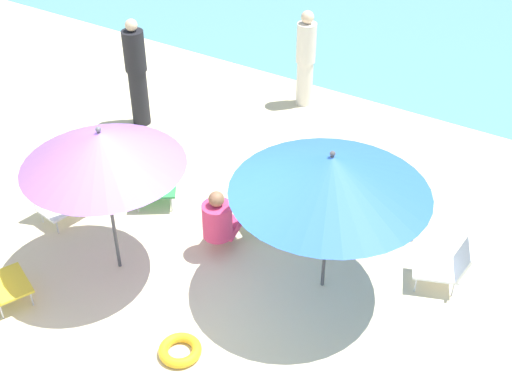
# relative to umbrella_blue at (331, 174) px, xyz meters

# --- Properties ---
(ground_plane) EXTENTS (40.00, 40.00, 0.00)m
(ground_plane) POSITION_rel_umbrella_blue_xyz_m (-1.47, -1.09, -1.54)
(ground_plane) COLOR beige
(umbrella_blue) EXTENTS (2.11, 2.11, 1.82)m
(umbrella_blue) POSITION_rel_umbrella_blue_xyz_m (0.00, 0.00, 0.00)
(umbrella_blue) COLOR #4C4C51
(umbrella_blue) RESTS_ON ground_plane
(umbrella_purple) EXTENTS (1.77, 1.77, 1.90)m
(umbrella_purple) POSITION_rel_umbrella_blue_xyz_m (-2.18, -0.99, 0.10)
(umbrella_purple) COLOR #4C4C51
(umbrella_purple) RESTS_ON ground_plane
(beach_chair_a) EXTENTS (0.58, 0.62, 0.57)m
(beach_chair_a) POSITION_rel_umbrella_blue_xyz_m (-3.47, -0.68, -1.24)
(beach_chair_a) COLOR white
(beach_chair_a) RESTS_ON ground_plane
(beach_chair_b) EXTENTS (0.80, 0.81, 0.68)m
(beach_chair_b) POSITION_rel_umbrella_blue_xyz_m (-2.67, 0.33, -1.19)
(beach_chair_b) COLOR #33934C
(beach_chair_b) RESTS_ON ground_plane
(beach_chair_d) EXTENTS (0.72, 0.63, 0.57)m
(beach_chair_d) POSITION_rel_umbrella_blue_xyz_m (1.16, 0.74, -1.24)
(beach_chair_d) COLOR white
(beach_chair_d) RESTS_ON ground_plane
(beach_chair_e) EXTENTS (0.73, 0.73, 0.67)m
(beach_chair_e) POSITION_rel_umbrella_blue_xyz_m (-1.22, 0.65, -1.19)
(beach_chair_e) COLOR #33934C
(beach_chair_e) RESTS_ON ground_plane
(person_a) EXTENTS (0.52, 0.57, 0.94)m
(person_a) POSITION_rel_umbrella_blue_xyz_m (0.33, 1.17, -1.07)
(person_a) COLOR #2D519E
(person_a) RESTS_ON ground_plane
(person_b) EXTENTS (0.31, 0.31, 1.59)m
(person_b) POSITION_rel_umbrella_blue_xyz_m (-2.26, 3.67, -0.74)
(person_b) COLOR silver
(person_b) RESTS_ON ground_plane
(person_c) EXTENTS (0.43, 0.57, 0.89)m
(person_c) POSITION_rel_umbrella_blue_xyz_m (-1.35, -0.11, -1.09)
(person_c) COLOR #DB3866
(person_c) RESTS_ON ground_plane
(person_d) EXTENTS (0.33, 0.33, 1.71)m
(person_d) POSITION_rel_umbrella_blue_xyz_m (-4.12, 1.76, -0.68)
(person_d) COLOR black
(person_d) RESTS_ON ground_plane
(swim_ring) EXTENTS (0.45, 0.45, 0.10)m
(swim_ring) POSITION_rel_umbrella_blue_xyz_m (-0.77, -1.67, -1.49)
(swim_ring) COLOR yellow
(swim_ring) RESTS_ON ground_plane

